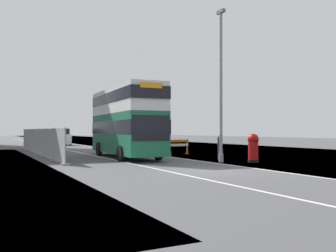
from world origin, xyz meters
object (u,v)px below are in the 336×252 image
object	(u,v)px
car_oncoming_near	(43,139)
pedestrian_at_kerb	(220,147)
red_pillar_postbox	(253,147)
lamppost_foreground	(221,90)
double_decker_bus	(126,121)
car_receding_mid	(62,137)
roadworks_barrier	(179,145)

from	to	relation	value
car_oncoming_near	pedestrian_at_kerb	xyz separation A→B (m)	(7.88, -21.91, -0.12)
car_oncoming_near	pedestrian_at_kerb	distance (m)	23.28
red_pillar_postbox	pedestrian_at_kerb	world-z (taller)	red_pillar_postbox
lamppost_foreground	pedestrian_at_kerb	world-z (taller)	lamppost_foreground
double_decker_bus	pedestrian_at_kerb	xyz separation A→B (m)	(4.91, -4.52, -1.73)
double_decker_bus	red_pillar_postbox	world-z (taller)	double_decker_bus
car_receding_mid	lamppost_foreground	bearing A→B (deg)	-84.26
red_pillar_postbox	pedestrian_at_kerb	bearing A→B (deg)	100.45
double_decker_bus	lamppost_foreground	xyz separation A→B (m)	(3.74, -6.32, 1.77)
lamppost_foreground	roadworks_barrier	world-z (taller)	lamppost_foreground
car_oncoming_near	car_receding_mid	bearing A→B (deg)	66.36
red_pillar_postbox	car_oncoming_near	distance (m)	26.03
lamppost_foreground	roadworks_barrier	size ratio (longest dim) A/B	5.04
lamppost_foreground	red_pillar_postbox	xyz separation A→B (m)	(1.68, -0.93, -3.41)
red_pillar_postbox	pedestrian_at_kerb	size ratio (longest dim) A/B	1.01
pedestrian_at_kerb	roadworks_barrier	bearing A→B (deg)	88.98
roadworks_barrier	pedestrian_at_kerb	distance (m)	5.90
red_pillar_postbox	pedestrian_at_kerb	distance (m)	2.78
car_receding_mid	red_pillar_postbox	bearing A→B (deg)	-81.53
pedestrian_at_kerb	car_oncoming_near	bearing A→B (deg)	109.77
car_oncoming_near	pedestrian_at_kerb	bearing A→B (deg)	-70.23
double_decker_bus	roadworks_barrier	xyz separation A→B (m)	(5.01, 1.38, -1.83)
car_oncoming_near	pedestrian_at_kerb	world-z (taller)	car_oncoming_near
red_pillar_postbox	car_receding_mid	size ratio (longest dim) A/B	0.43
roadworks_barrier	car_receding_mid	world-z (taller)	car_receding_mid
car_receding_mid	roadworks_barrier	bearing A→B (deg)	-79.47
red_pillar_postbox	roadworks_barrier	bearing A→B (deg)	92.64
car_oncoming_near	roadworks_barrier	bearing A→B (deg)	-63.50
car_oncoming_near	red_pillar_postbox	bearing A→B (deg)	-71.22
car_oncoming_near	car_receding_mid	world-z (taller)	car_receding_mid
double_decker_bus	car_receding_mid	distance (m)	25.47
double_decker_bus	pedestrian_at_kerb	distance (m)	6.89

